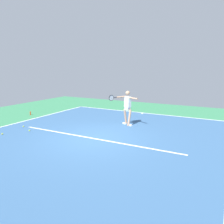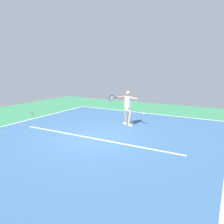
{
  "view_description": "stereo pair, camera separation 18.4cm",
  "coord_description": "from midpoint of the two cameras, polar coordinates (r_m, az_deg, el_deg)",
  "views": [
    {
      "loc": [
        -4.82,
        7.3,
        2.89
      ],
      "look_at": [
        -0.17,
        -1.34,
        0.9
      ],
      "focal_mm": 35.15,
      "sensor_mm": 36.0,
      "label": 1
    },
    {
      "loc": [
        -4.98,
        7.21,
        2.89
      ],
      "look_at": [
        -0.17,
        -1.34,
        0.9
      ],
      "focal_mm": 35.15,
      "sensor_mm": 36.0,
      "label": 2
    }
  ],
  "objects": [
    {
      "name": "tennis_ball_near_player",
      "position": [
        10.85,
        -27.09,
        -5.09
      ],
      "size": [
        0.07,
        0.07,
        0.07
      ],
      "primitive_type": "sphere",
      "color": "yellow",
      "rests_on": "ground_plane"
    },
    {
      "name": "court_line_sideline_right",
      "position": [
        12.61,
        -24.82,
        -2.85
      ],
      "size": [
        0.1,
        12.04,
        0.01
      ],
      "primitive_type": "cube",
      "color": "white",
      "rests_on": "ground_plane"
    },
    {
      "name": "tennis_ball_far_corner",
      "position": [
        11.77,
        -22.45,
        -3.48
      ],
      "size": [
        0.07,
        0.07,
        0.07
      ],
      "primitive_type": "sphere",
      "color": "#CCE033",
      "rests_on": "ground_plane"
    },
    {
      "name": "water_bottle",
      "position": [
        14.56,
        -20.8,
        -0.31
      ],
      "size": [
        0.07,
        0.07,
        0.22
      ],
      "primitive_type": "cylinder",
      "color": "#D84C1E",
      "rests_on": "ground_plane"
    },
    {
      "name": "court_surface",
      "position": [
        9.22,
        -5.51,
        -6.85
      ],
      "size": [
        10.11,
        12.04,
        0.0
      ],
      "primitive_type": "cube",
      "color": "#38608E",
      "rests_on": "ground_plane"
    },
    {
      "name": "court_line_centre_mark",
      "position": [
        14.21,
        7.49,
        -0.36
      ],
      "size": [
        0.1,
        0.3,
        0.01
      ],
      "primitive_type": "cube",
      "color": "white",
      "rests_on": "ground_plane"
    },
    {
      "name": "court_line_service",
      "position": [
        9.22,
        -5.53,
        -6.85
      ],
      "size": [
        7.58,
        0.1,
        0.01
      ],
      "primitive_type": "cube",
      "color": "white",
      "rests_on": "ground_plane"
    },
    {
      "name": "court_line_baseline_near",
      "position": [
        14.4,
        7.78,
        -0.22
      ],
      "size": [
        10.11,
        0.1,
        0.01
      ],
      "primitive_type": "cube",
      "color": "white",
      "rests_on": "ground_plane"
    },
    {
      "name": "tennis_player",
      "position": [
        11.07,
        3.47,
        1.7
      ],
      "size": [
        1.27,
        1.08,
        1.76
      ],
      "rotation": [
        0.0,
        0.0,
        -0.43
      ],
      "color": "tan",
      "rests_on": "ground_plane"
    },
    {
      "name": "ground_plane",
      "position": [
        9.22,
        -5.51,
        -6.86
      ],
      "size": [
        20.3,
        20.3,
        0.0
      ],
      "primitive_type": "plane",
      "color": "#388456"
    },
    {
      "name": "tennis_ball_near_service_line",
      "position": [
        10.92,
        -21.14,
        -4.5
      ],
      "size": [
        0.07,
        0.07,
        0.07
      ],
      "primitive_type": "sphere",
      "color": "#C6E53D",
      "rests_on": "ground_plane"
    }
  ]
}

